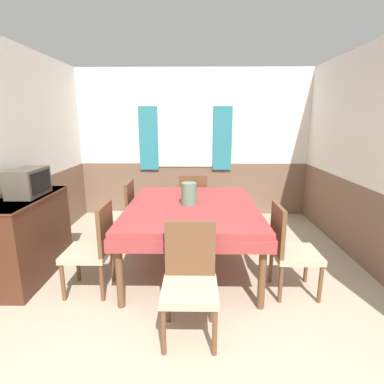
{
  "coord_description": "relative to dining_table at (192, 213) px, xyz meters",
  "views": [
    {
      "loc": [
        0.05,
        -1.29,
        1.72
      ],
      "look_at": [
        -0.0,
        2.04,
        0.92
      ],
      "focal_mm": 28.0,
      "sensor_mm": 36.0,
      "label": 1
    }
  ],
  "objects": [
    {
      "name": "sideboard",
      "position": [
        -1.8,
        -0.27,
        -0.2
      ],
      "size": [
        0.46,
        1.18,
        0.92
      ],
      "color": "#4C2819",
      "rests_on": "ground_plane"
    },
    {
      "name": "tv",
      "position": [
        -1.77,
        -0.19,
        0.4
      ],
      "size": [
        0.29,
        0.48,
        0.3
      ],
      "color": "#51473D",
      "rests_on": "sideboard"
    },
    {
      "name": "wall_right",
      "position": [
        2.07,
        0.02,
        0.63
      ],
      "size": [
        0.05,
        4.53,
        2.6
      ],
      "color": "white",
      "rests_on": "ground_plane"
    },
    {
      "name": "chair_right_near",
      "position": [
        0.98,
        -0.56,
        -0.18
      ],
      "size": [
        0.44,
        0.44,
        0.92
      ],
      "rotation": [
        0.0,
        0.0,
        4.71
      ],
      "color": "brown",
      "rests_on": "ground_plane"
    },
    {
      "name": "wall_back",
      "position": [
        -0.01,
        2.1,
        0.64
      ],
      "size": [
        4.49,
        0.1,
        2.6
      ],
      "color": "white",
      "rests_on": "ground_plane"
    },
    {
      "name": "vase",
      "position": [
        -0.03,
        0.01,
        0.23
      ],
      "size": [
        0.18,
        0.18,
        0.26
      ],
      "color": "slate",
      "rests_on": "dining_table"
    },
    {
      "name": "chair_head_near",
      "position": [
        0.0,
        -1.16,
        -0.18
      ],
      "size": [
        0.44,
        0.44,
        0.92
      ],
      "rotation": [
        0.0,
        0.0,
        3.14
      ],
      "color": "brown",
      "rests_on": "ground_plane"
    },
    {
      "name": "wall_left",
      "position": [
        -2.07,
        0.02,
        0.63
      ],
      "size": [
        0.05,
        4.53,
        2.6
      ],
      "color": "white",
      "rests_on": "ground_plane"
    },
    {
      "name": "chair_left_near",
      "position": [
        -0.98,
        -0.56,
        -0.18
      ],
      "size": [
        0.44,
        0.44,
        0.92
      ],
      "rotation": [
        0.0,
        0.0,
        1.57
      ],
      "color": "brown",
      "rests_on": "ground_plane"
    },
    {
      "name": "chair_left_far",
      "position": [
        -0.98,
        0.56,
        -0.18
      ],
      "size": [
        0.44,
        0.44,
        0.92
      ],
      "rotation": [
        0.0,
        0.0,
        1.57
      ],
      "color": "brown",
      "rests_on": "ground_plane"
    },
    {
      "name": "chair_head_window",
      "position": [
        -0.0,
        1.16,
        -0.18
      ],
      "size": [
        0.44,
        0.44,
        0.92
      ],
      "color": "brown",
      "rests_on": "ground_plane"
    },
    {
      "name": "dining_table",
      "position": [
        0.0,
        0.0,
        0.0
      ],
      "size": [
        1.5,
        1.87,
        0.77
      ],
      "color": "#9E3838",
      "rests_on": "ground_plane"
    }
  ]
}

